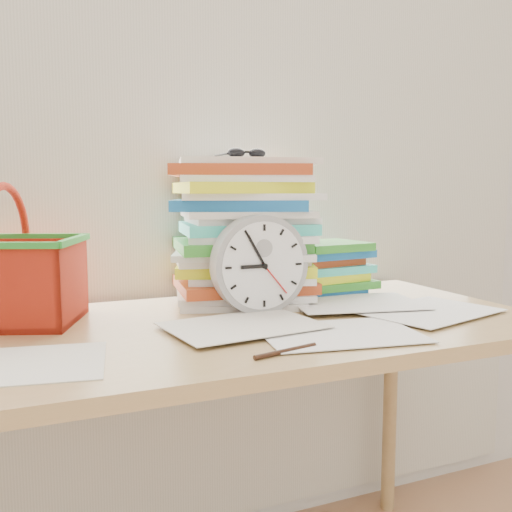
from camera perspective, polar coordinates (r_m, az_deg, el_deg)
name	(u,v)px	position (r m, az deg, el deg)	size (l,w,h in m)	color
curtain	(184,94)	(1.62, -7.23, 15.77)	(2.40, 0.01, 2.50)	silver
desk	(236,355)	(1.29, -2.05, -9.88)	(1.40, 0.70, 0.75)	#A2804C
paper_stack	(245,231)	(1.49, -1.09, 2.52)	(0.37, 0.30, 0.37)	white
clock	(260,264)	(1.34, 0.37, -0.86)	(0.23, 0.23, 0.05)	#979798
sunglasses	(247,153)	(1.46, -0.93, 10.25)	(0.12, 0.10, 0.03)	black
book_stack	(327,268)	(1.60, 7.08, -1.22)	(0.25, 0.19, 0.15)	white
basket	(7,255)	(1.35, -23.65, 0.06)	(0.30, 0.23, 0.30)	red
pen	(286,351)	(1.04, 3.00, -9.48)	(0.01, 0.01, 0.14)	black
scattered_papers	(235,320)	(1.27, -2.07, -6.38)	(1.26, 0.42, 0.02)	white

